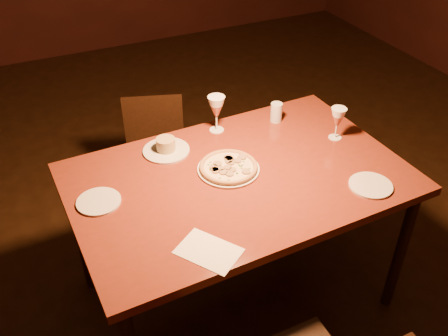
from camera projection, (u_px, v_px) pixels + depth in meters
name	position (u px, v px, depth m)	size (l,w,h in m)	color
floor	(245.00, 254.00, 3.05)	(7.00, 7.00, 0.00)	black
dining_table	(238.00, 188.00, 2.36)	(1.58, 1.04, 0.83)	maroon
chair_far	(156.00, 152.00, 3.17)	(0.47, 0.47, 0.77)	black
pizza_plate	(228.00, 167.00, 2.34)	(0.29, 0.29, 0.03)	silver
ramekin_saucer	(166.00, 147.00, 2.46)	(0.23, 0.23, 0.07)	silver
wine_glass_far	(216.00, 114.00, 2.58)	(0.09, 0.09, 0.20)	#A45744
wine_glass_right	(337.00, 123.00, 2.53)	(0.08, 0.08, 0.17)	#A45744
water_tumbler	(276.00, 112.00, 2.69)	(0.06, 0.06, 0.11)	silver
side_plate_left	(99.00, 201.00, 2.16)	(0.19, 0.19, 0.01)	silver
side_plate_near	(371.00, 185.00, 2.25)	(0.20, 0.20, 0.01)	silver
menu_card	(209.00, 251.00, 1.92)	(0.16, 0.24, 0.00)	white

